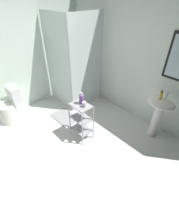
{
  "coord_description": "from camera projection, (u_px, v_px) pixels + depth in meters",
  "views": [
    {
      "loc": [
        1.65,
        -0.92,
        2.29
      ],
      "look_at": [
        0.19,
        0.42,
        0.78
      ],
      "focal_mm": 25.65,
      "sensor_mm": 36.0,
      "label": 1
    }
  ],
  "objects": [
    {
      "name": "pedestal_sink",
      "position": [
        159.0,
        111.0,
        2.84
      ],
      "size": [
        0.46,
        0.37,
        0.81
      ],
      "color": "white",
      "rests_on": "ground_plane"
    },
    {
      "name": "sink_faucet",
      "position": [
        167.0,
        95.0,
        2.73
      ],
      "size": [
        0.03,
        0.03,
        0.1
      ],
      "primitive_type": "cylinder",
      "color": "silver",
      "rests_on": "pedestal_sink"
    },
    {
      "name": "shower_stall",
      "position": [
        75.0,
        83.0,
        3.93
      ],
      "size": [
        0.92,
        0.92,
        2.0
      ],
      "color": "white",
      "rests_on": "ground_plane"
    },
    {
      "name": "rinse_cup",
      "position": [
        84.0,
        105.0,
        2.64
      ],
      "size": [
        0.07,
        0.07,
        0.09
      ],
      "primitive_type": "cylinder",
      "color": "silver",
      "rests_on": "storage_cart"
    },
    {
      "name": "conditioner_bottle_purple",
      "position": [
        81.0,
        99.0,
        2.69
      ],
      "size": [
        0.08,
        0.08,
        0.22
      ],
      "color": "#8B52AF",
      "rests_on": "storage_cart"
    },
    {
      "name": "wall_left",
      "position": [
        5.0,
        56.0,
        3.17
      ],
      "size": [
        0.1,
        4.2,
        2.5
      ],
      "primitive_type": "cube",
      "color": "silver",
      "rests_on": "ground_plane"
    },
    {
      "name": "bath_mat",
      "position": [
        65.0,
        117.0,
        3.61
      ],
      "size": [
        0.6,
        0.4,
        0.02
      ],
      "primitive_type": "cube",
      "color": "gray",
      "rests_on": "ground_plane"
    },
    {
      "name": "storage_cart",
      "position": [
        81.0,
        119.0,
        2.89
      ],
      "size": [
        0.38,
        0.28,
        0.74
      ],
      "color": "silver",
      "rests_on": "ground_plane"
    },
    {
      "name": "toilet",
      "position": [
        10.0,
        108.0,
        3.36
      ],
      "size": [
        0.37,
        0.49,
        0.76
      ],
      "color": "white",
      "rests_on": "ground_plane"
    },
    {
      "name": "wall_back",
      "position": [
        138.0,
        58.0,
        3.08
      ],
      "size": [
        4.2,
        0.14,
        2.5
      ],
      "color": "silver",
      "rests_on": "ground_plane"
    },
    {
      "name": "ground_plane",
      "position": [
        65.0,
        152.0,
        2.86
      ],
      "size": [
        4.2,
        4.2,
        0.02
      ],
      "primitive_type": "cube",
      "color": "silver"
    },
    {
      "name": "hand_soap_bottle",
      "position": [
        161.0,
        96.0,
        2.68
      ],
      "size": [
        0.05,
        0.05,
        0.16
      ],
      "color": "gold",
      "rests_on": "pedestal_sink"
    }
  ]
}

